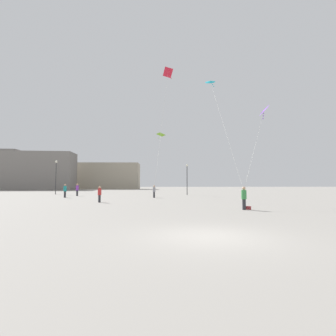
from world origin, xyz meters
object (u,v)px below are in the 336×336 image
at_px(person_in_grey, 154,191).
at_px(building_right_hall, 103,176).
at_px(handbag_beside_flyer, 249,208).
at_px(lamppost_west, 56,172).
at_px(kite_lime_delta, 161,135).
at_px(person_in_teal, 65,190).
at_px(person_in_green, 244,197).
at_px(kite_cyan_diamond, 211,82).
at_px(building_centre_hall, 34,171).
at_px(person_in_purple, 77,189).
at_px(lamppost_east, 187,174).
at_px(kite_crimson_delta, 168,75).
at_px(person_in_red, 100,193).
at_px(kite_violet_delta, 263,111).

bearing_deg(person_in_grey, building_right_hall, 153.58).
bearing_deg(handbag_beside_flyer, lamppost_west, 129.77).
height_order(kite_lime_delta, building_right_hall, kite_lime_delta).
distance_m(person_in_teal, lamppost_west, 12.28).
distance_m(person_in_green, handbag_beside_flyer, 0.84).
xyz_separation_m(kite_cyan_diamond, building_right_hall, (-23.19, 65.32, -7.94)).
height_order(building_centre_hall, lamppost_west, building_centre_hall).
bearing_deg(person_in_purple, kite_lime_delta, 112.43).
height_order(building_centre_hall, lamppost_east, building_centre_hall).
xyz_separation_m(kite_crimson_delta, building_centre_hall, (-37.00, 48.88, -9.42)).
distance_m(kite_crimson_delta, kite_lime_delta, 12.39).
bearing_deg(lamppost_east, person_in_green, -88.39).
relative_size(kite_crimson_delta, lamppost_west, 2.50).
distance_m(person_in_grey, handbag_beside_flyer, 17.23).
bearing_deg(person_in_purple, building_centre_hall, -137.78).
relative_size(person_in_purple, kite_lime_delta, 0.20).
bearing_deg(handbag_beside_flyer, person_in_teal, 136.74).
relative_size(person_in_green, handbag_beside_flyer, 4.99).
bearing_deg(building_centre_hall, lamppost_east, -43.07).
bearing_deg(building_centre_hall, person_in_green, -56.19).
distance_m(kite_cyan_diamond, handbag_beside_flyer, 14.96).
distance_m(person_in_green, person_in_purple, 27.79).
bearing_deg(kite_crimson_delta, person_in_red, -143.82).
xyz_separation_m(person_in_purple, handbag_beside_flyer, (17.73, -21.59, -0.88)).
bearing_deg(kite_lime_delta, person_in_purple, -168.87).
bearing_deg(building_right_hall, handbag_beside_flyer, -72.14).
bearing_deg(person_in_red, kite_lime_delta, 85.47).
height_order(kite_lime_delta, lamppost_east, kite_lime_delta).
relative_size(kite_crimson_delta, kite_violet_delta, 1.89).
height_order(kite_violet_delta, handbag_beside_flyer, kite_violet_delta).
relative_size(kite_crimson_delta, building_right_hall, 0.56).
xyz_separation_m(person_in_purple, building_right_hall, (-6.05, 52.21, 3.48)).
bearing_deg(person_in_purple, kite_violet_delta, 63.35).
xyz_separation_m(kite_cyan_diamond, handbag_beside_flyer, (0.59, -8.48, -12.31)).
distance_m(kite_lime_delta, kite_cyan_diamond, 16.47).
xyz_separation_m(person_in_green, kite_crimson_delta, (-4.43, 12.98, 14.15)).
distance_m(building_centre_hall, lamppost_west, 38.86).
bearing_deg(kite_lime_delta, person_in_green, -78.55).
distance_m(kite_crimson_delta, building_right_hall, 64.68).
bearing_deg(person_in_teal, kite_cyan_diamond, 25.29).
height_order(kite_crimson_delta, kite_lime_delta, kite_crimson_delta).
xyz_separation_m(kite_violet_delta, lamppost_west, (-26.57, 22.71, -4.63)).
distance_m(person_in_grey, lamppost_east, 9.69).
distance_m(person_in_grey, lamppost_west, 20.63).
bearing_deg(kite_crimson_delta, lamppost_west, 140.92).
bearing_deg(kite_lime_delta, handbag_beside_flyer, -77.71).
distance_m(person_in_teal, lamppost_east, 18.41).
height_order(person_in_red, kite_lime_delta, kite_lime_delta).
relative_size(kite_crimson_delta, building_centre_hall, 0.62).
xyz_separation_m(person_in_red, kite_violet_delta, (15.23, -2.75, 7.56)).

